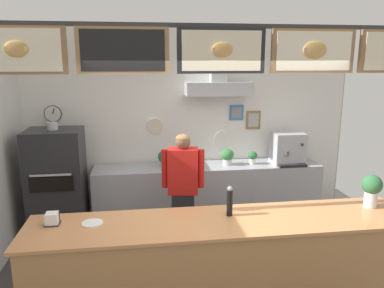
{
  "coord_description": "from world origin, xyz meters",
  "views": [
    {
      "loc": [
        -0.76,
        -3.53,
        2.5
      ],
      "look_at": [
        -0.17,
        0.71,
        1.54
      ],
      "focal_mm": 34.99,
      "sensor_mm": 36.0,
      "label": 1
    }
  ],
  "objects_px": {
    "potted_thyme": "(253,157)",
    "condiment_plate": "(92,223)",
    "napkin_holder": "(52,219)",
    "pizza_oven": "(57,185)",
    "potted_rosemary": "(165,157)",
    "shop_worker": "(183,192)",
    "espresso_machine": "(288,148)",
    "basil_vase": "(372,189)",
    "pepper_grinder": "(230,201)",
    "potted_oregano": "(227,156)"
  },
  "relations": [
    {
      "from": "pizza_oven",
      "to": "shop_worker",
      "type": "height_order",
      "value": "pizza_oven"
    },
    {
      "from": "pepper_grinder",
      "to": "condiment_plate",
      "type": "relative_size",
      "value": 1.52
    },
    {
      "from": "pepper_grinder",
      "to": "espresso_machine",
      "type": "bearing_deg",
      "value": 55.51
    },
    {
      "from": "basil_vase",
      "to": "pepper_grinder",
      "type": "bearing_deg",
      "value": -179.36
    },
    {
      "from": "pizza_oven",
      "to": "shop_worker",
      "type": "distance_m",
      "value": 1.83
    },
    {
      "from": "napkin_holder",
      "to": "condiment_plate",
      "type": "height_order",
      "value": "napkin_holder"
    },
    {
      "from": "potted_thyme",
      "to": "napkin_holder",
      "type": "bearing_deg",
      "value": -140.99
    },
    {
      "from": "napkin_holder",
      "to": "shop_worker",
      "type": "bearing_deg",
      "value": 38.79
    },
    {
      "from": "espresso_machine",
      "to": "potted_rosemary",
      "type": "relative_size",
      "value": 1.85
    },
    {
      "from": "pizza_oven",
      "to": "potted_rosemary",
      "type": "bearing_deg",
      "value": 10.0
    },
    {
      "from": "espresso_machine",
      "to": "napkin_holder",
      "type": "xyz_separation_m",
      "value": [
        -3.09,
        -2.04,
        -0.09
      ]
    },
    {
      "from": "potted_thyme",
      "to": "shop_worker",
      "type": "bearing_deg",
      "value": -140.75
    },
    {
      "from": "shop_worker",
      "to": "potted_rosemary",
      "type": "xyz_separation_m",
      "value": [
        -0.16,
        0.99,
        0.2
      ]
    },
    {
      "from": "shop_worker",
      "to": "espresso_machine",
      "type": "relative_size",
      "value": 3.36
    },
    {
      "from": "potted_rosemary",
      "to": "condiment_plate",
      "type": "relative_size",
      "value": 1.32
    },
    {
      "from": "pizza_oven",
      "to": "pepper_grinder",
      "type": "distance_m",
      "value": 2.74
    },
    {
      "from": "napkin_holder",
      "to": "pepper_grinder",
      "type": "height_order",
      "value": "pepper_grinder"
    },
    {
      "from": "potted_oregano",
      "to": "condiment_plate",
      "type": "xyz_separation_m",
      "value": [
        -1.78,
        -2.11,
        -0.04
      ]
    },
    {
      "from": "napkin_holder",
      "to": "condiment_plate",
      "type": "bearing_deg",
      "value": -6.05
    },
    {
      "from": "potted_oregano",
      "to": "basil_vase",
      "type": "distance_m",
      "value": 2.33
    },
    {
      "from": "potted_thyme",
      "to": "condiment_plate",
      "type": "xyz_separation_m",
      "value": [
        -2.18,
        -2.1,
        -0.02
      ]
    },
    {
      "from": "napkin_holder",
      "to": "condiment_plate",
      "type": "relative_size",
      "value": 0.71
    },
    {
      "from": "pizza_oven",
      "to": "espresso_machine",
      "type": "bearing_deg",
      "value": 4.03
    },
    {
      "from": "shop_worker",
      "to": "potted_oregano",
      "type": "height_order",
      "value": "shop_worker"
    },
    {
      "from": "potted_rosemary",
      "to": "basil_vase",
      "type": "height_order",
      "value": "basil_vase"
    },
    {
      "from": "potted_rosemary",
      "to": "shop_worker",
      "type": "bearing_deg",
      "value": -80.97
    },
    {
      "from": "pizza_oven",
      "to": "basil_vase",
      "type": "relative_size",
      "value": 4.9
    },
    {
      "from": "espresso_machine",
      "to": "potted_thyme",
      "type": "xyz_separation_m",
      "value": [
        -0.55,
        0.02,
        -0.12
      ]
    },
    {
      "from": "potted_oregano",
      "to": "pizza_oven",
      "type": "bearing_deg",
      "value": -173.76
    },
    {
      "from": "basil_vase",
      "to": "condiment_plate",
      "type": "bearing_deg",
      "value": -179.41
    },
    {
      "from": "espresso_machine",
      "to": "pepper_grinder",
      "type": "height_order",
      "value": "espresso_machine"
    },
    {
      "from": "potted_rosemary",
      "to": "pepper_grinder",
      "type": "relative_size",
      "value": 0.87
    },
    {
      "from": "espresso_machine",
      "to": "shop_worker",
      "type": "bearing_deg",
      "value": -151.19
    },
    {
      "from": "potted_oregano",
      "to": "condiment_plate",
      "type": "distance_m",
      "value": 2.76
    },
    {
      "from": "potted_thyme",
      "to": "pepper_grinder",
      "type": "xyz_separation_m",
      "value": [
        -0.87,
        -2.08,
        0.12
      ]
    },
    {
      "from": "shop_worker",
      "to": "napkin_holder",
      "type": "bearing_deg",
      "value": 47.17
    },
    {
      "from": "pizza_oven",
      "to": "potted_rosemary",
      "type": "xyz_separation_m",
      "value": [
        1.53,
        0.27,
        0.28
      ]
    },
    {
      "from": "shop_worker",
      "to": "pizza_oven",
      "type": "bearing_deg",
      "value": -14.83
    },
    {
      "from": "napkin_holder",
      "to": "pepper_grinder",
      "type": "xyz_separation_m",
      "value": [
        1.67,
        -0.03,
        0.1
      ]
    },
    {
      "from": "shop_worker",
      "to": "condiment_plate",
      "type": "distance_m",
      "value": 1.49
    },
    {
      "from": "potted_rosemary",
      "to": "condiment_plate",
      "type": "xyz_separation_m",
      "value": [
        -0.82,
        -2.11,
        -0.05
      ]
    },
    {
      "from": "basil_vase",
      "to": "napkin_holder",
      "type": "bearing_deg",
      "value": 179.82
    },
    {
      "from": "shop_worker",
      "to": "basil_vase",
      "type": "relative_size",
      "value": 4.71
    },
    {
      "from": "pizza_oven",
      "to": "potted_oregano",
      "type": "bearing_deg",
      "value": 6.24
    },
    {
      "from": "shop_worker",
      "to": "espresso_machine",
      "type": "distance_m",
      "value": 2.02
    },
    {
      "from": "potted_oregano",
      "to": "pepper_grinder",
      "type": "height_order",
      "value": "pepper_grinder"
    },
    {
      "from": "potted_thyme",
      "to": "napkin_holder",
      "type": "xyz_separation_m",
      "value": [
        -2.54,
        -2.06,
        0.03
      ]
    },
    {
      "from": "pepper_grinder",
      "to": "condiment_plate",
      "type": "height_order",
      "value": "pepper_grinder"
    },
    {
      "from": "shop_worker",
      "to": "pepper_grinder",
      "type": "xyz_separation_m",
      "value": [
        0.33,
        -1.11,
        0.29
      ]
    },
    {
      "from": "potted_oregano",
      "to": "condiment_plate",
      "type": "bearing_deg",
      "value": -130.1
    }
  ]
}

